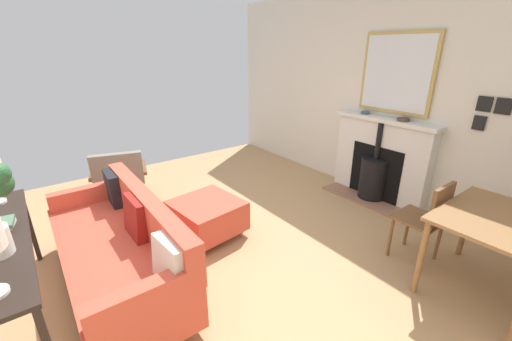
# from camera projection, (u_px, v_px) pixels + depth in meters

# --- Properties ---
(ground_plane) EXTENTS (5.76, 5.73, 0.01)m
(ground_plane) POSITION_uv_depth(u_px,v_px,m) (190.00, 253.00, 3.29)
(ground_plane) COLOR tan
(wall_left) EXTENTS (0.12, 5.73, 2.77)m
(wall_left) POSITION_uv_depth(u_px,v_px,m) (371.00, 95.00, 4.40)
(wall_left) COLOR beige
(wall_left) RESTS_ON ground
(fireplace) EXTENTS (0.51, 1.42, 1.14)m
(fireplace) POSITION_uv_depth(u_px,v_px,m) (378.00, 164.00, 4.33)
(fireplace) COLOR #93664C
(fireplace) RESTS_ON ground
(mirror_over_mantel) EXTENTS (0.04, 0.96, 0.98)m
(mirror_over_mantel) POSITION_uv_depth(u_px,v_px,m) (397.00, 73.00, 3.96)
(mirror_over_mantel) COLOR tan
(mantel_bowl_near) EXTENTS (0.12, 0.12, 0.04)m
(mantel_bowl_near) POSITION_uv_depth(u_px,v_px,m) (365.00, 112.00, 4.33)
(mantel_bowl_near) COLOR #334C56
(mantel_bowl_near) RESTS_ON fireplace
(mantel_bowl_far) EXTENTS (0.15, 0.15, 0.04)m
(mantel_bowl_far) POSITION_uv_depth(u_px,v_px,m) (403.00, 119.00, 3.92)
(mantel_bowl_far) COLOR #47382D
(mantel_bowl_far) RESTS_ON fireplace
(sofa) EXTENTS (0.79, 1.95, 0.81)m
(sofa) POSITION_uv_depth(u_px,v_px,m) (120.00, 249.00, 2.75)
(sofa) COLOR #B2B2B7
(sofa) RESTS_ON ground
(ottoman) EXTENTS (0.75, 0.76, 0.42)m
(ottoman) POSITION_uv_depth(u_px,v_px,m) (207.00, 215.00, 3.51)
(ottoman) COLOR #B2B2B7
(ottoman) RESTS_ON ground
(armchair_accent) EXTENTS (0.80, 0.73, 0.80)m
(armchair_accent) POSITION_uv_depth(u_px,v_px,m) (119.00, 174.00, 4.10)
(armchair_accent) COLOR brown
(armchair_accent) RESTS_ON ground
(console_table) EXTENTS (0.39, 1.77, 0.77)m
(console_table) POSITION_uv_depth(u_px,v_px,m) (0.00, 249.00, 2.20)
(console_table) COLOR black
(console_table) RESTS_ON ground
(dining_table) EXTENTS (1.00, 0.79, 0.74)m
(dining_table) POSITION_uv_depth(u_px,v_px,m) (498.00, 229.00, 2.53)
(dining_table) COLOR olive
(dining_table) RESTS_ON ground
(dining_chair_near_fireplace) EXTENTS (0.40, 0.40, 0.86)m
(dining_chair_near_fireplace) POSITION_uv_depth(u_px,v_px,m) (428.00, 216.00, 2.97)
(dining_chair_near_fireplace) COLOR brown
(dining_chair_near_fireplace) RESTS_ON ground
(photo_gallery_row) EXTENTS (0.02, 0.31, 0.36)m
(photo_gallery_row) POSITION_uv_depth(u_px,v_px,m) (490.00, 110.00, 3.27)
(photo_gallery_row) COLOR black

